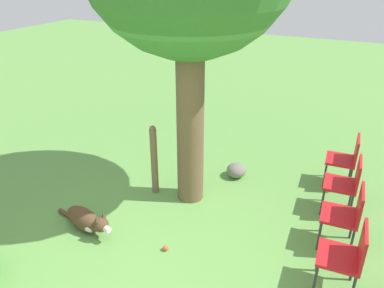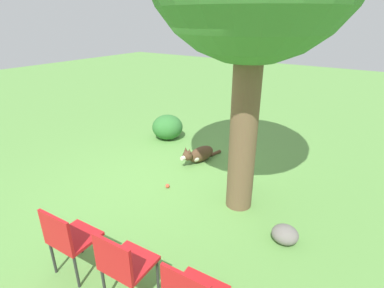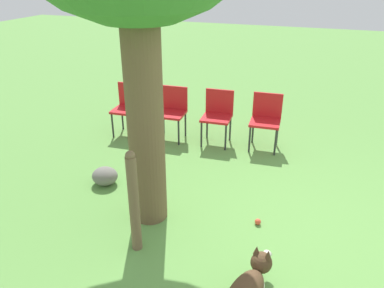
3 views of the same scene
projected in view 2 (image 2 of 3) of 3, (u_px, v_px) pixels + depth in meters
name	position (u px, v px, depth m)	size (l,w,h in m)	color
ground_plane	(175.00, 187.00, 4.97)	(30.00, 30.00, 0.00)	#609947
dog	(199.00, 155.00, 5.78)	(1.06, 0.38, 0.38)	#513823
fence_post	(249.00, 157.00, 4.77)	(0.10, 0.10, 1.09)	brown
red_chair_0	(68.00, 237.00, 3.12)	(0.44, 0.46, 0.83)	red
red_chair_1	(123.00, 263.00, 2.79)	(0.44, 0.46, 0.83)	red
tennis_ball	(168.00, 186.00, 4.94)	(0.07, 0.07, 0.07)	#E54C33
garden_rock	(285.00, 234.00, 3.72)	(0.31, 0.33, 0.23)	slate
low_shrub	(168.00, 127.00, 6.86)	(0.70, 0.70, 0.56)	#337533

